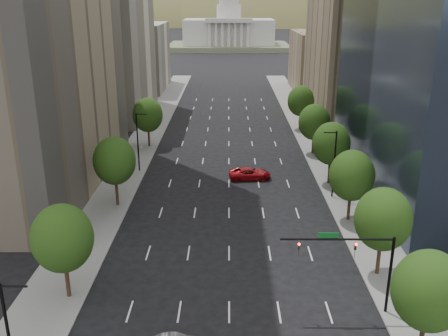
{
  "coord_description": "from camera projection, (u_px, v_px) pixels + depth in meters",
  "views": [
    {
      "loc": [
        -0.12,
        -4.93,
        24.86
      ],
      "look_at": [
        -0.55,
        43.62,
        8.0
      ],
      "focal_mm": 39.55,
      "sensor_mm": 36.0,
      "label": 1
    }
  ],
  "objects": [
    {
      "name": "sidewalk_left",
      "position": [
        119.0,
        183.0,
        69.6
      ],
      "size": [
        6.0,
        200.0,
        0.15
      ],
      "primitive_type": "cube",
      "color": "slate",
      "rests_on": "ground"
    },
    {
      "name": "sidewalk_right",
      "position": [
        339.0,
        183.0,
        69.34
      ],
      "size": [
        6.0,
        200.0,
        0.15
      ],
      "primitive_type": "cube",
      "color": "slate",
      "rests_on": "ground"
    },
    {
      "name": "midrise_cream_left",
      "position": [
        111.0,
        34.0,
        104.58
      ],
      "size": [
        14.0,
        30.0,
        35.0
      ],
      "primitive_type": "cube",
      "color": "beige",
      "rests_on": "ground"
    },
    {
      "name": "filler_left",
      "position": [
        140.0,
        57.0,
        138.54
      ],
      "size": [
        14.0,
        26.0,
        18.0
      ],
      "primitive_type": "cube",
      "color": "beige",
      "rests_on": "ground"
    },
    {
      "name": "parking_tan_right",
      "position": [
        350.0,
        47.0,
        102.14
      ],
      "size": [
        14.0,
        30.0,
        30.0
      ],
      "primitive_type": "cube",
      "color": "#8C7759",
      "rests_on": "ground"
    },
    {
      "name": "filler_right",
      "position": [
        320.0,
        62.0,
        135.61
      ],
      "size": [
        14.0,
        26.0,
        16.0
      ],
      "primitive_type": "cube",
      "color": "#8C7759",
      "rests_on": "ground"
    },
    {
      "name": "tree_right_0",
      "position": [
        429.0,
        291.0,
        34.54
      ],
      "size": [
        5.2,
        5.2,
        8.39
      ],
      "color": "#382316",
      "rests_on": "ground"
    },
    {
      "name": "tree_right_1",
      "position": [
        383.0,
        219.0,
        44.82
      ],
      "size": [
        5.2,
        5.2,
        8.75
      ],
      "color": "#382316",
      "rests_on": "ground"
    },
    {
      "name": "tree_right_2",
      "position": [
        352.0,
        176.0,
        56.2
      ],
      "size": [
        5.2,
        5.2,
        8.61
      ],
      "color": "#382316",
      "rests_on": "ground"
    },
    {
      "name": "tree_right_3",
      "position": [
        331.0,
        144.0,
        67.44
      ],
      "size": [
        5.2,
        5.2,
        8.89
      ],
      "color": "#382316",
      "rests_on": "ground"
    },
    {
      "name": "tree_right_4",
      "position": [
        314.0,
        122.0,
        80.81
      ],
      "size": [
        5.2,
        5.2,
        8.46
      ],
      "color": "#382316",
      "rests_on": "ground"
    },
    {
      "name": "tree_right_5",
      "position": [
        301.0,
        101.0,
        95.82
      ],
      "size": [
        5.2,
        5.2,
        8.75
      ],
      "color": "#382316",
      "rests_on": "ground"
    },
    {
      "name": "tree_left_0",
      "position": [
        62.0,
        238.0,
        41.27
      ],
      "size": [
        5.2,
        5.2,
        8.75
      ],
      "color": "#382316",
      "rests_on": "ground"
    },
    {
      "name": "tree_left_1",
      "position": [
        114.0,
        161.0,
        60.09
      ],
      "size": [
        5.2,
        5.2,
        8.97
      ],
      "color": "#382316",
      "rests_on": "ground"
    },
    {
      "name": "tree_left_2",
      "position": [
        148.0,
        115.0,
        84.75
      ],
      "size": [
        5.2,
        5.2,
        8.68
      ],
      "color": "#382316",
      "rests_on": "ground"
    },
    {
      "name": "streetlight_rn",
      "position": [
        334.0,
        162.0,
        63.06
      ],
      "size": [
        1.7,
        0.2,
        9.0
      ],
      "color": "black",
      "rests_on": "ground"
    },
    {
      "name": "streetlight_ln",
      "position": [
        138.0,
        140.0,
        72.74
      ],
      "size": [
        1.7,
        0.2,
        9.0
      ],
      "color": "black",
      "rests_on": "ground"
    },
    {
      "name": "traffic_signal",
      "position": [
        361.0,
        258.0,
        39.36
      ],
      "size": [
        9.12,
        0.4,
        7.38
      ],
      "color": "black",
      "rests_on": "ground"
    },
    {
      "name": "capitol",
      "position": [
        229.0,
        32.0,
        245.87
      ],
      "size": [
        60.0,
        40.0,
        35.2
      ],
      "color": "#596647",
      "rests_on": "ground"
    },
    {
      "name": "foothills",
      "position": [
        257.0,
        52.0,
        591.11
      ],
      "size": [
        720.0,
        413.0,
        263.0
      ],
      "color": "olive",
      "rests_on": "ground"
    },
    {
      "name": "car_red_far",
      "position": [
        250.0,
        173.0,
        70.95
      ],
      "size": [
        6.27,
        3.35,
        1.68
      ],
      "primitive_type": "imported",
      "rotation": [
        0.0,
        0.0,
        1.67
      ],
      "color": "#9B0B11",
      "rests_on": "ground"
    }
  ]
}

